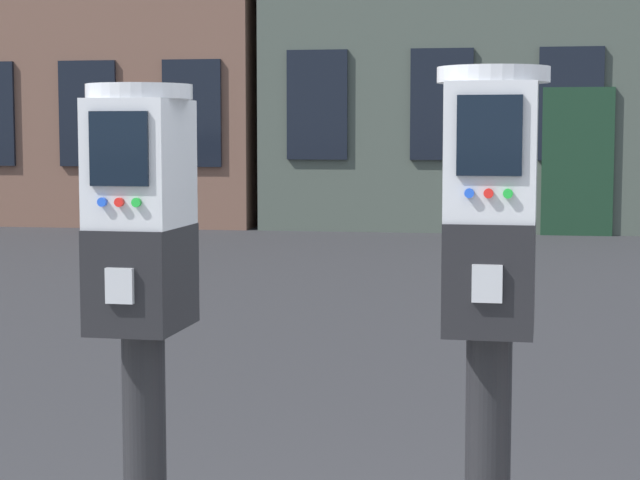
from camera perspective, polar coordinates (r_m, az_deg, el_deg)
parking_meter_near_kerb at (r=2.36m, az=-8.95°, el=-2.97°), size 0.22×0.25×1.41m
parking_meter_twin_adjacent at (r=2.23m, az=8.57°, el=-2.94°), size 0.22×0.25×1.44m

